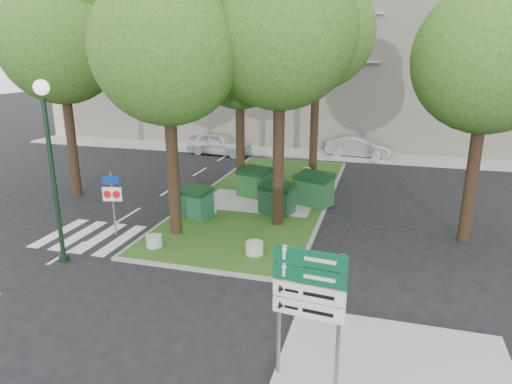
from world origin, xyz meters
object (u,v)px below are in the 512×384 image
(tree_median_near_right, at_px, (283,15))
(traffic_sign_pole, at_px, (113,195))
(tree_median_near_left, at_px, (169,34))
(bollard_right, at_px, (254,248))
(car_white, at_px, (219,143))
(bollard_left, at_px, (154,241))
(dumpster_a, at_px, (195,202))
(tree_median_mid, at_px, (241,47))
(tree_street_left, at_px, (61,31))
(dumpster_c, at_px, (277,198))
(tree_street_right, at_px, (493,44))
(car_silver, at_px, (359,147))
(directional_sign, at_px, (309,296))
(dumpster_b, at_px, (254,182))
(bollard_mid, at_px, (211,209))
(tree_median_far, at_px, (320,20))
(litter_bin, at_px, (307,174))
(dumpster_d, at_px, (314,189))
(street_lamp, at_px, (50,152))

(tree_median_near_right, relative_size, traffic_sign_pole, 4.65)
(tree_median_near_left, height_order, bollard_right, tree_median_near_left)
(bollard_right, xyz_separation_m, car_white, (-7.01, 15.48, 0.44))
(tree_median_near_left, height_order, bollard_left, tree_median_near_left)
(dumpster_a, distance_m, traffic_sign_pole, 3.46)
(tree_median_mid, bearing_deg, tree_median_near_right, -56.31)
(tree_street_left, height_order, dumpster_c, tree_street_left)
(tree_median_mid, bearing_deg, tree_street_right, -21.80)
(car_white, bearing_deg, car_silver, -71.60)
(directional_sign, distance_m, car_white, 23.40)
(tree_median_near_right, height_order, car_white, tree_median_near_right)
(dumpster_b, relative_size, traffic_sign_pole, 0.71)
(dumpster_b, relative_size, dumpster_c, 1.09)
(car_white, bearing_deg, tree_median_near_left, -157.81)
(dumpster_b, bearing_deg, traffic_sign_pole, -106.10)
(bollard_mid, height_order, car_silver, car_silver)
(dumpster_a, xyz_separation_m, directional_sign, (6.24, -8.74, 1.35))
(tree_median_near_right, distance_m, tree_street_right, 7.09)
(tree_median_near_left, xyz_separation_m, bollard_left, (-0.27, -1.47, -7.00))
(car_white, bearing_deg, tree_street_right, -122.11)
(tree_street_right, distance_m, bollard_left, 13.27)
(tree_median_far, distance_m, tree_street_right, 9.85)
(tree_median_mid, height_order, litter_bin, tree_median_mid)
(tree_street_left, relative_size, car_white, 2.41)
(tree_median_near_left, height_order, directional_sign, tree_median_near_left)
(dumpster_b, bearing_deg, bollard_mid, -94.41)
(dumpster_b, distance_m, bollard_left, 7.02)
(dumpster_d, xyz_separation_m, car_silver, (1.24, 11.32, -0.13))
(tree_median_near_right, bearing_deg, dumpster_d, 71.91)
(tree_median_near_right, relative_size, car_white, 2.51)
(tree_street_left, height_order, tree_street_right, tree_street_left)
(tree_street_left, distance_m, bollard_mid, 10.44)
(tree_median_mid, distance_m, directional_sign, 15.28)
(tree_street_right, height_order, dumpster_a, tree_street_right)
(bollard_left, bearing_deg, dumpster_d, 53.24)
(tree_street_right, relative_size, dumpster_b, 5.75)
(tree_median_far, bearing_deg, tree_median_mid, -136.85)
(tree_median_near_right, bearing_deg, dumpster_b, 121.52)
(tree_median_near_left, bearing_deg, dumpster_a, 94.01)
(dumpster_c, distance_m, dumpster_d, 2.03)
(tree_median_near_right, bearing_deg, litter_bin, 90.98)
(tree_median_far, height_order, dumpster_d, tree_median_far)
(tree_median_near_right, relative_size, street_lamp, 1.93)
(tree_median_near_left, xyz_separation_m, tree_street_right, (10.50, 2.50, -0.33))
(directional_sign, bearing_deg, traffic_sign_pole, 149.38)
(street_lamp, bearing_deg, car_silver, 66.43)
(tree_street_left, distance_m, dumpster_b, 11.05)
(tree_median_near_left, bearing_deg, directional_sign, -48.23)
(tree_median_mid, distance_m, tree_median_far, 4.59)
(tree_median_far, xyz_separation_m, tree_street_left, (-10.70, -6.00, -0.67))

